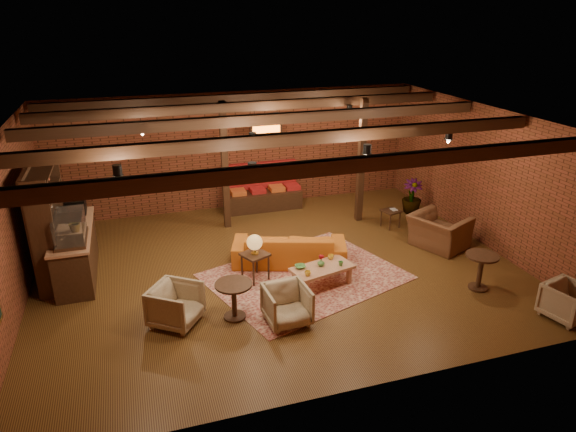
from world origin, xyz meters
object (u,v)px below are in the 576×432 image
object	(u,v)px
armchair_a	(176,303)
armchair_right	(439,226)
coffee_table	(321,269)
round_table_right	(481,266)
side_table_book	(391,211)
plant_tall	(415,163)
sofa	(289,247)
side_table_lamp	(255,246)
round_table_left	(234,295)
armchair_b	(287,303)
armchair_far	(567,300)

from	to	relation	value
armchair_a	armchair_right	world-z (taller)	armchair_right
coffee_table	round_table_right	xyz separation A→B (m)	(2.96, -1.05, 0.12)
side_table_book	plant_tall	bearing A→B (deg)	35.68
sofa	side_table_lamp	distance (m)	1.13
side_table_lamp	round_table_left	xyz separation A→B (m)	(-0.70, -1.25, -0.30)
armchair_b	plant_tall	distance (m)	6.39
coffee_table	armchair_far	bearing A→B (deg)	-32.53
sofa	side_table_lamp	bearing A→B (deg)	48.84
side_table_lamp	armchair_b	distance (m)	1.73
round_table_right	armchair_far	xyz separation A→B (m)	(0.83, -1.37, -0.13)
side_table_lamp	armchair_a	world-z (taller)	side_table_lamp
coffee_table	side_table_lamp	bearing A→B (deg)	151.87
side_table_lamp	side_table_book	xyz separation A→B (m)	(3.97, 1.64, -0.34)
side_table_lamp	plant_tall	xyz separation A→B (m)	(5.00, 2.37, 0.64)
coffee_table	round_table_left	size ratio (longest dim) A/B	1.93
coffee_table	side_table_book	world-z (taller)	coffee_table
armchair_b	plant_tall	bearing A→B (deg)	36.56
armchair_b	armchair_far	bearing A→B (deg)	-19.36
armchair_b	round_table_right	world-z (taller)	armchair_b
plant_tall	armchair_far	bearing A→B (deg)	-90.00
armchair_a	side_table_book	distance (m)	6.33
armchair_b	armchair_right	xyz separation A→B (m)	(4.31, 1.91, 0.14)
armchair_a	plant_tall	bearing A→B (deg)	-27.00
coffee_table	side_table_book	distance (m)	3.58
coffee_table	armchair_right	bearing A→B (deg)	15.09
armchair_b	side_table_book	bearing A→B (deg)	37.63
round_table_right	armchair_b	bearing A→B (deg)	179.76
round_table_left	armchair_a	distance (m)	1.03
side_table_lamp	side_table_book	distance (m)	4.31
side_table_lamp	armchair_right	world-z (taller)	armchair_right
round_table_right	armchair_right	bearing A→B (deg)	81.15
side_table_lamp	armchair_right	xyz separation A→B (m)	(4.47, 0.24, -0.24)
round_table_left	armchair_right	distance (m)	5.38
armchair_a	armchair_b	world-z (taller)	armchair_a
armchair_a	sofa	bearing A→B (deg)	-22.32
side_table_book	round_table_right	size ratio (longest dim) A/B	0.68
armchair_a	round_table_left	bearing A→B (deg)	-61.84
sofa	armchair_b	bearing A→B (deg)	89.69
sofa	armchair_right	size ratio (longest dim) A/B	2.04
coffee_table	armchair_b	world-z (taller)	armchair_b
armchair_b	armchair_far	size ratio (longest dim) A/B	1.06
armchair_b	round_table_left	bearing A→B (deg)	150.19
armchair_far	coffee_table	bearing A→B (deg)	133.45
armchair_a	round_table_right	world-z (taller)	armchair_a
sofa	round_table_right	world-z (taller)	round_table_right
armchair_right	plant_tall	world-z (taller)	plant_tall
side_table_lamp	side_table_book	world-z (taller)	side_table_lamp
plant_tall	round_table_right	bearing A→B (deg)	-101.51
armchair_a	side_table_book	xyz separation A→B (m)	(5.69, 2.75, 0.02)
side_table_lamp	round_table_right	size ratio (longest dim) A/B	1.35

